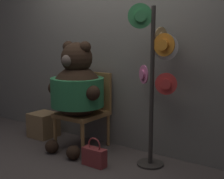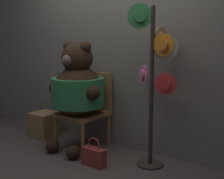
% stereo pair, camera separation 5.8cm
% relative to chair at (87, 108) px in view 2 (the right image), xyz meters
% --- Properties ---
extents(ground_plane, '(14.00, 14.00, 0.00)m').
position_rel_chair_xyz_m(ground_plane, '(0.34, -0.35, -0.48)').
color(ground_plane, '#4C423D').
extents(wall_back, '(8.00, 0.10, 2.80)m').
position_rel_chair_xyz_m(wall_back, '(0.34, 0.27, 0.92)').
color(wall_back, slate).
rests_on(wall_back, ground_plane).
extents(chair, '(0.49, 0.54, 0.90)m').
position_rel_chair_xyz_m(chair, '(0.00, 0.00, 0.00)').
color(chair, '#9E703D').
rests_on(chair, ground_plane).
extents(teddy_bear, '(0.74, 0.66, 1.28)m').
position_rel_chair_xyz_m(teddy_bear, '(0.01, -0.17, 0.26)').
color(teddy_bear, black).
rests_on(teddy_bear, ground_plane).
extents(hat_display_rack, '(0.49, 0.39, 1.64)m').
position_rel_chair_xyz_m(hat_display_rack, '(0.94, -0.05, 0.48)').
color(hat_display_rack, '#332D28').
rests_on(hat_display_rack, ground_plane).
extents(handbag_on_ground, '(0.26, 0.10, 0.30)m').
position_rel_chair_xyz_m(handbag_on_ground, '(0.47, -0.44, -0.37)').
color(handbag_on_ground, maroon).
rests_on(handbag_on_ground, ground_plane).
extents(wooden_crate, '(0.32, 0.32, 0.32)m').
position_rel_chair_xyz_m(wooden_crate, '(-0.70, -0.07, -0.32)').
color(wooden_crate, '#937047').
rests_on(wooden_crate, ground_plane).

